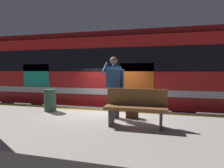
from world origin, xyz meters
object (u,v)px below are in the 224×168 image
(trash_bin, at_px, (50,100))
(train_carriage, at_px, (94,70))
(passenger, at_px, (114,82))
(bench, at_px, (136,106))
(handbag, at_px, (132,112))

(trash_bin, bearing_deg, train_carriage, -99.71)
(passenger, relative_size, bench, 1.17)
(handbag, xyz_separation_m, bench, (-0.18, 0.70, 0.32))
(passenger, xyz_separation_m, handbag, (-0.53, -0.05, -0.86))
(handbag, xyz_separation_m, trash_bin, (2.76, -0.22, 0.20))
(passenger, bearing_deg, handbag, -174.83)
(train_carriage, distance_m, trash_bin, 3.16)
(trash_bin, bearing_deg, passenger, 173.16)
(passenger, height_order, trash_bin, passenger)
(passenger, bearing_deg, trash_bin, -6.84)
(passenger, relative_size, handbag, 4.75)
(bench, height_order, trash_bin, bench)
(train_carriage, xyz_separation_m, bench, (-2.43, 3.87, -0.89))
(train_carriage, xyz_separation_m, passenger, (-1.73, 3.22, -0.35))
(train_carriage, xyz_separation_m, handbag, (-2.26, 3.17, -1.21))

